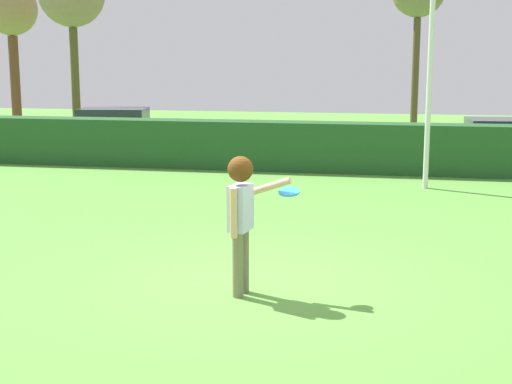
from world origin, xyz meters
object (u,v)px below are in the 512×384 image
at_px(person, 241,208).
at_px(oak_tree, 11,13).
at_px(lamppost, 432,19).
at_px(parked_car_white, 114,125).
at_px(parked_car_green, 508,139).
at_px(frisbee, 289,192).

relative_size(person, oak_tree, 0.30).
height_order(lamppost, parked_car_white, lamppost).
relative_size(parked_car_white, parked_car_green, 1.02).
xyz_separation_m(lamppost, parked_car_white, (-10.11, 6.41, -3.11)).
xyz_separation_m(lamppost, parked_car_green, (2.35, 4.52, -3.11)).
bearing_deg(oak_tree, parked_car_green, -19.47).
bearing_deg(parked_car_green, frisbee, -108.71).
distance_m(parked_car_white, oak_tree, 8.67).
height_order(frisbee, parked_car_green, frisbee).
height_order(lamppost, parked_car_green, lamppost).
xyz_separation_m(frisbee, oak_tree, (-14.30, 19.23, 3.34)).
distance_m(lamppost, parked_car_white, 12.37).
xyz_separation_m(person, parked_car_green, (4.86, 12.86, -0.43)).
bearing_deg(parked_car_white, lamppost, -32.35).
bearing_deg(parked_car_white, frisbee, -60.64).
height_order(person, parked_car_green, person).
bearing_deg(frisbee, parked_car_green, 71.29).
distance_m(person, frisbee, 0.64).
relative_size(parked_car_green, oak_tree, 0.74).
xyz_separation_m(parked_car_white, oak_tree, (-6.12, 4.68, 3.97)).
distance_m(frisbee, parked_car_green, 13.38).
bearing_deg(person, parked_car_white, 117.30).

